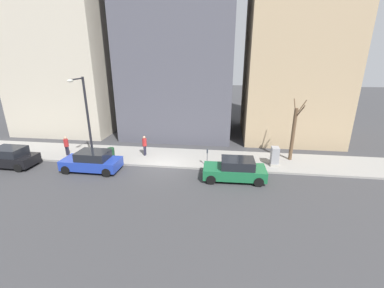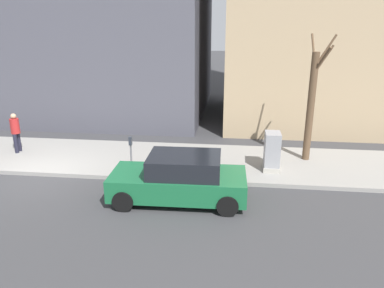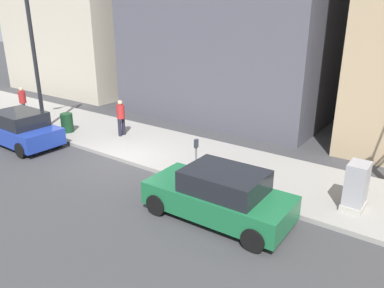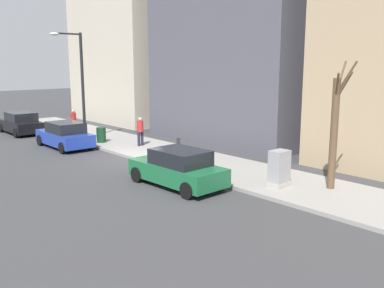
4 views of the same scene
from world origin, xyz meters
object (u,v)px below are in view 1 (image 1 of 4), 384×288
Objects in this scene: parked_car_green at (235,170)px; bare_tree at (294,132)px; office_block_center at (180,11)px; utility_box at (275,156)px; parked_car_black at (9,157)px; pedestrian_near_meter at (145,144)px; trash_bin at (111,153)px; parked_car_blue at (92,161)px; streetlamp at (85,113)px; pedestrian_midblock at (66,145)px; parking_meter at (207,156)px.

bare_tree is (3.88, -4.52, 1.72)m from parked_car_green.
utility_box is at bearing -137.69° from office_block_center.
parked_car_black is (0.04, 17.16, 0.00)m from parked_car_green.
pedestrian_near_meter is at bearing 64.36° from parked_car_green.
trash_bin is (2.14, -7.28, -0.14)m from parked_car_black.
utility_box is at bearing -51.01° from parked_car_green.
utility_box is 0.30× the size of bare_tree.
parked_car_blue is 17.41m from office_block_center.
streetlamp is at bearing -67.43° from pedestrian_near_meter.
pedestrian_near_meter reaches higher than trash_bin.
parked_car_green is 2.56× the size of pedestrian_midblock.
pedestrian_midblock is at bearing 86.97° from parking_meter.
streetlamp is (-0.17, 9.22, 3.04)m from parking_meter.
parked_car_green is at bearing 63.67° from pedestrian_near_meter.
pedestrian_midblock is at bearing 78.91° from parked_car_green.
utility_box is 0.86× the size of pedestrian_midblock.
pedestrian_midblock is (2.35, 13.80, 0.35)m from parked_car_green.
trash_bin is at bearing 86.71° from parking_meter.
pedestrian_near_meter is (-0.55, 11.93, -1.36)m from bare_tree.
streetlamp is 3.92× the size of pedestrian_midblock.
parking_meter is 0.81× the size of pedestrian_midblock.
bare_tree is 2.90× the size of pedestrian_midblock.
parking_meter is 7.86m from trash_bin.
parked_car_green is at bearing -130.24° from parking_meter.
pedestrian_midblock reaches higher than parked_car_green.
office_block_center is (10.51, 3.72, 11.36)m from parking_meter.
parked_car_blue is 3.13× the size of parking_meter.
parking_meter is 15.92m from office_block_center.
utility_box is at bearing 26.01° from pedestrian_midblock.
streetlamp is 0.26× the size of office_block_center.
office_block_center is (9.66, 8.79, 11.49)m from utility_box.
parked_car_green is 14.00m from pedestrian_midblock.
parked_car_green is 17.16m from parked_car_black.
office_block_center is (10.06, -4.11, 11.74)m from trash_bin.
office_block_center is (12.24, 5.77, 11.60)m from parked_car_green.
trash_bin is at bearing 91.78° from utility_box.
pedestrian_near_meter reaches higher than parked_car_blue.
parked_car_black is at bearing 91.39° from parked_car_blue.
office_block_center is at bearing 50.90° from bare_tree.
streetlamp reaches higher than utility_box.
pedestrian_near_meter is 14.45m from office_block_center.
streetlamp reaches higher than parking_meter.
trash_bin is (0.62, -1.38, -3.42)m from streetlamp.
bare_tree is at bearing -81.64° from streetlamp.
office_block_center is (8.36, 10.29, 9.89)m from bare_tree.
parked_car_black is 0.88× the size of bare_tree.
office_block_center is (12.20, -11.39, 11.60)m from parked_car_black.
parking_meter is at bearing 99.52° from utility_box.
bare_tree is at bearing -83.26° from trash_bin.
parked_car_green is 3.14× the size of parking_meter.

